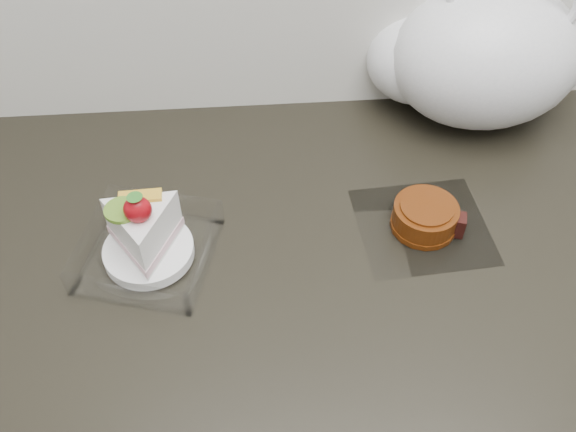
% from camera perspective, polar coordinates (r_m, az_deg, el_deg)
% --- Properties ---
extents(counter, '(2.04, 0.64, 0.90)m').
position_cam_1_polar(counter, '(1.28, 9.75, -14.95)').
color(counter, black).
rests_on(counter, ground).
extents(cake_tray, '(0.20, 0.20, 0.13)m').
position_cam_1_polar(cake_tray, '(0.86, -12.50, -2.15)').
color(cake_tray, white).
rests_on(cake_tray, counter).
extents(mooncake_wrap, '(0.19, 0.18, 0.04)m').
position_cam_1_polar(mooncake_wrap, '(0.90, 12.13, -0.23)').
color(mooncake_wrap, white).
rests_on(mooncake_wrap, counter).
extents(plastic_bag, '(0.36, 0.28, 0.27)m').
position_cam_1_polar(plastic_bag, '(1.06, 16.09, 13.48)').
color(plastic_bag, white).
rests_on(plastic_bag, counter).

